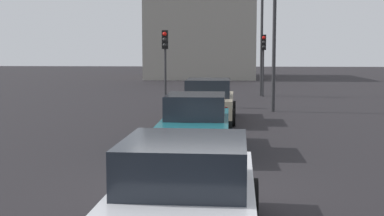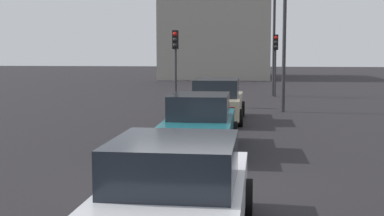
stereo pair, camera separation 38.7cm
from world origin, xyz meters
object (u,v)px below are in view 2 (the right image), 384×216
(car_beige_lead, at_px, (217,101))
(car_white_third, at_px, (176,194))
(street_lamp_far, at_px, (274,13))
(street_lamp_kerbside, at_px, (285,12))
(traffic_light_near_right, at_px, (276,52))
(car_teal_second, at_px, (200,124))
(traffic_light_near_left, at_px, (175,52))

(car_beige_lead, distance_m, car_white_third, 13.30)
(car_white_third, height_order, street_lamp_far, street_lamp_far)
(car_beige_lead, bearing_deg, street_lamp_kerbside, -39.08)
(traffic_light_near_right, height_order, street_lamp_far, street_lamp_far)
(traffic_light_near_right, bearing_deg, car_teal_second, -12.22)
(car_beige_lead, height_order, car_teal_second, car_beige_lead)
(car_white_third, relative_size, traffic_light_near_left, 1.20)
(street_lamp_kerbside, bearing_deg, car_teal_second, 163.35)
(traffic_light_near_right, bearing_deg, street_lamp_kerbside, -2.93)
(traffic_light_near_right, bearing_deg, car_beige_lead, -16.95)
(traffic_light_near_left, xyz_separation_m, traffic_light_near_right, (5.98, -5.12, -0.03))
(car_beige_lead, bearing_deg, car_teal_second, 179.93)
(traffic_light_near_right, xyz_separation_m, street_lamp_kerbside, (-7.72, 0.03, 1.77))
(street_lamp_far, bearing_deg, traffic_light_near_right, -173.23)
(car_beige_lead, xyz_separation_m, street_lamp_kerbside, (3.32, -2.77, 3.63))
(car_teal_second, distance_m, traffic_light_near_left, 11.70)
(car_beige_lead, bearing_deg, street_lamp_far, -12.30)
(car_teal_second, relative_size, car_white_third, 1.00)
(street_lamp_kerbside, relative_size, street_lamp_far, 0.88)
(car_beige_lead, height_order, traffic_light_near_right, traffic_light_near_right)
(traffic_light_near_left, height_order, street_lamp_kerbside, street_lamp_kerbside)
(car_beige_lead, height_order, car_white_third, car_beige_lead)
(street_lamp_kerbside, bearing_deg, street_lamp_far, 0.35)
(street_lamp_kerbside, bearing_deg, traffic_light_near_right, -0.19)
(car_white_third, relative_size, street_lamp_kerbside, 0.59)
(traffic_light_near_right, height_order, street_lamp_kerbside, street_lamp_kerbside)
(car_teal_second, xyz_separation_m, car_white_third, (-7.03, -0.30, -0.01))
(car_teal_second, relative_size, street_lamp_far, 0.52)
(traffic_light_near_left, bearing_deg, traffic_light_near_right, 142.02)
(car_white_third, relative_size, traffic_light_near_right, 1.22)
(car_beige_lead, height_order, street_lamp_kerbside, street_lamp_kerbside)
(car_white_third, height_order, traffic_light_near_right, traffic_light_near_right)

